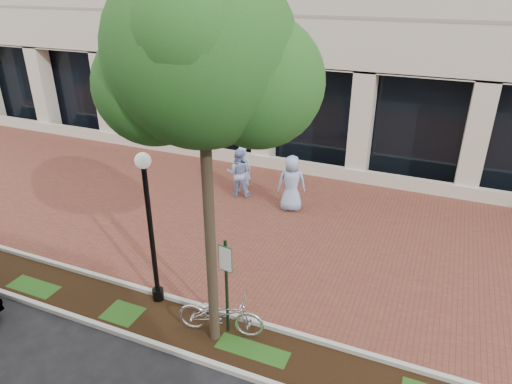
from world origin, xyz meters
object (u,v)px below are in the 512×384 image
at_px(parking_sign, 226,276).
at_px(street_tree, 205,65).
at_px(lamppost, 150,222).
at_px(pedestrian_left, 242,170).
at_px(locked_bicycle, 221,314).
at_px(pedestrian_right, 292,183).
at_px(pedestrian_mid, 239,173).

height_order(parking_sign, street_tree, street_tree).
distance_m(lamppost, pedestrian_left, 6.62).
xyz_separation_m(locked_bicycle, pedestrian_right, (-0.51, 6.30, 0.46)).
xyz_separation_m(parking_sign, lamppost, (-2.10, 0.35, 0.68)).
relative_size(parking_sign, pedestrian_left, 1.31).
distance_m(lamppost, pedestrian_right, 6.18).
distance_m(pedestrian_left, pedestrian_right, 2.18).
bearing_deg(pedestrian_left, pedestrian_mid, 80.87).
xyz_separation_m(parking_sign, pedestrian_mid, (-2.75, 6.53, -0.64)).
relative_size(street_tree, pedestrian_left, 4.25).
bearing_deg(pedestrian_right, locked_bicycle, 75.81).
xyz_separation_m(lamppost, pedestrian_left, (-0.64, 6.47, -1.29)).
distance_m(lamppost, street_tree, 4.27).
relative_size(pedestrian_left, pedestrian_right, 0.94).
distance_m(lamppost, locked_bicycle, 2.63).
bearing_deg(parking_sign, pedestrian_left, 120.14).
xyz_separation_m(pedestrian_left, pedestrian_mid, (-0.01, -0.29, -0.02)).
xyz_separation_m(locked_bicycle, pedestrian_mid, (-2.62, 6.60, 0.38)).
height_order(lamppost, pedestrian_mid, lamppost).
bearing_deg(pedestrian_right, street_tree, 75.70).
height_order(lamppost, street_tree, street_tree).
bearing_deg(pedestrian_mid, locked_bicycle, 97.72).
bearing_deg(pedestrian_mid, lamppost, 82.09).
bearing_deg(lamppost, pedestrian_right, 76.11).
distance_m(parking_sign, street_tree, 4.43).
bearing_deg(parking_sign, pedestrian_right, 104.14).
bearing_deg(street_tree, locked_bicycle, 90.82).
bearing_deg(lamppost, locked_bicycle, -12.11).
bearing_deg(lamppost, pedestrian_left, 95.68).
bearing_deg(locked_bicycle, pedestrian_left, 9.06).
xyz_separation_m(parking_sign, street_tree, (-0.13, -0.25, 4.42)).
height_order(locked_bicycle, pedestrian_right, pedestrian_right).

